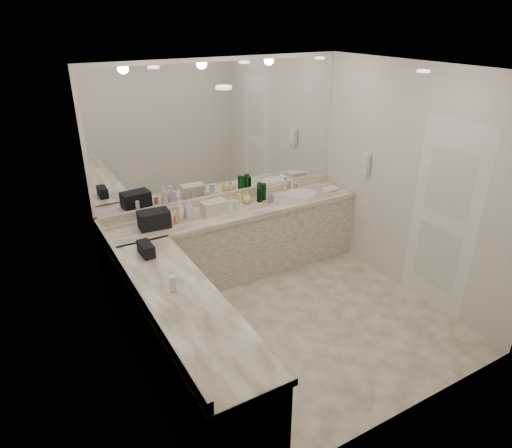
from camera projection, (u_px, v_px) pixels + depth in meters
floor at (289, 322)px, 4.93m from camera, size 3.20×3.20×0.00m
ceiling at (298, 70)px, 3.84m from camera, size 3.20×3.20×0.00m
wall_back at (224, 169)px, 5.57m from camera, size 3.20×0.02×2.60m
wall_left at (128, 250)px, 3.66m from camera, size 0.02×3.00×2.60m
wall_right at (411, 183)px, 5.11m from camera, size 0.02×3.00×2.60m
vanity_back_base at (237, 243)px, 5.70m from camera, size 3.20×0.60×0.84m
vanity_back_top at (236, 210)px, 5.50m from camera, size 3.20×0.64×0.06m
vanity_left_base at (184, 346)px, 3.93m from camera, size 0.60×2.40×0.84m
vanity_left_top at (182, 303)px, 3.75m from camera, size 0.64×2.42×0.06m
backsplash_back at (225, 197)px, 5.70m from camera, size 3.20×0.04×0.10m
backsplash_left at (136, 287)px, 3.82m from camera, size 0.04×3.00×0.10m
mirror_back at (223, 131)px, 5.36m from camera, size 3.12×0.01×1.55m
mirror_left at (122, 195)px, 3.47m from camera, size 0.01×2.92×1.55m
sink at (301, 194)px, 5.93m from camera, size 0.44×0.44×0.03m
faucet at (292, 184)px, 6.07m from camera, size 0.24×0.16×0.14m
wall_phone at (366, 163)px, 5.62m from camera, size 0.06×0.10×0.24m
door at (443, 220)px, 4.82m from camera, size 0.02×0.82×2.10m
black_toiletry_bag at (154, 220)px, 4.95m from camera, size 0.35×0.23×0.19m
black_bag_spill at (146, 249)px, 4.40m from camera, size 0.12×0.24×0.13m
cream_cosmetic_case at (214, 207)px, 5.30m from camera, size 0.30×0.20×0.17m
hand_towel at (330, 189)px, 6.03m from camera, size 0.23×0.17×0.04m
lotion_left at (173, 283)px, 3.82m from camera, size 0.06×0.06×0.15m
soap_bottle_a at (180, 210)px, 5.16m from camera, size 0.09×0.09×0.23m
soap_bottle_b at (189, 209)px, 5.20m from camera, size 0.10×0.10×0.21m
soap_bottle_c at (247, 197)px, 5.61m from camera, size 0.15×0.15×0.15m
green_bottle_0 at (261, 192)px, 5.71m from camera, size 0.07×0.07×0.19m
green_bottle_1 at (260, 195)px, 5.65m from camera, size 0.07×0.07×0.18m
green_bottle_2 at (264, 192)px, 5.71m from camera, size 0.07×0.07×0.21m
green_bottle_3 at (259, 190)px, 5.77m from camera, size 0.06×0.06×0.20m
amenity_bottle_0 at (147, 217)px, 5.08m from camera, size 0.05×0.05×0.14m
amenity_bottle_1 at (217, 203)px, 5.50m from camera, size 0.06×0.06×0.10m
amenity_bottle_2 at (236, 205)px, 5.42m from camera, size 0.06×0.06×0.11m
amenity_bottle_3 at (239, 199)px, 5.57m from camera, size 0.04×0.04×0.14m
amenity_bottle_4 at (176, 219)px, 5.09m from camera, size 0.05×0.05×0.09m
amenity_bottle_5 at (171, 222)px, 5.04m from camera, size 0.05×0.05×0.08m
amenity_bottle_6 at (271, 198)px, 5.64m from camera, size 0.06×0.06×0.10m
amenity_bottle_7 at (269, 198)px, 5.61m from camera, size 0.04×0.04×0.13m
amenity_bottle_8 at (205, 205)px, 5.40m from camera, size 0.04×0.04×0.13m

